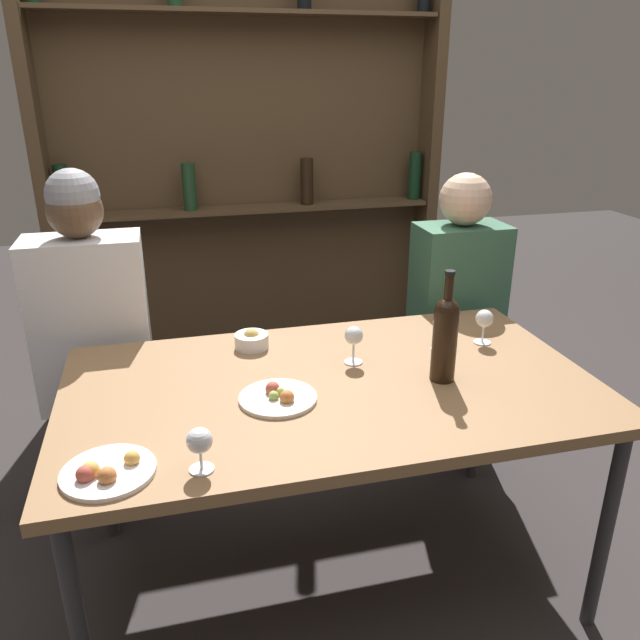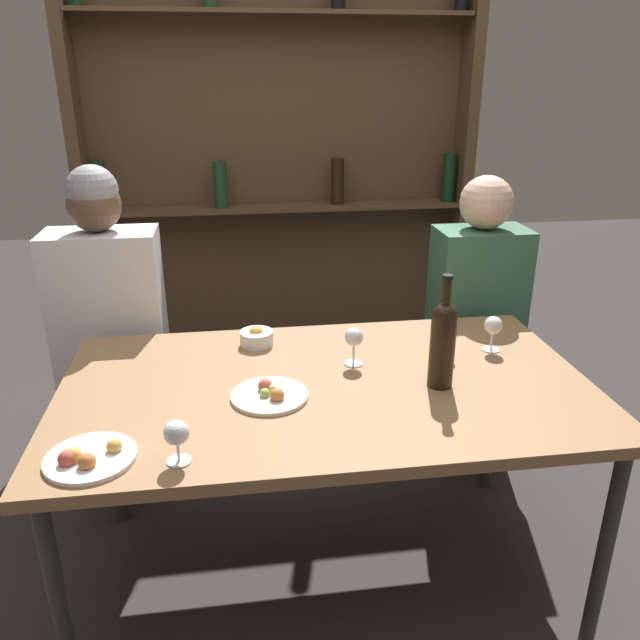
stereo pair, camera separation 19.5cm
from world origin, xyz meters
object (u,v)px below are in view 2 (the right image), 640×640
object	(u,v)px
wine_glass_2	(177,434)
wine_glass_3	(493,327)
snack_bowl	(257,337)
seated_person_right	(473,334)
wine_bottle	(443,340)
wine_glass_1	(446,331)
food_plate_0	(270,394)
seated_person_left	(113,346)
wine_glass_0	(354,339)
food_plate_1	(88,457)

from	to	relation	value
wine_glass_2	wine_glass_3	world-z (taller)	wine_glass_3
snack_bowl	seated_person_right	size ratio (longest dim) A/B	0.09
wine_bottle	seated_person_right	distance (m)	0.84
wine_glass_1	seated_person_right	bearing A→B (deg)	58.17
wine_bottle	food_plate_0	world-z (taller)	wine_bottle
wine_glass_3	seated_person_left	xyz separation A→B (m)	(-1.32, 0.47, -0.20)
wine_glass_1	wine_glass_0	bearing A→B (deg)	-175.80
food_plate_1	snack_bowl	world-z (taller)	snack_bowl
wine_glass_3	food_plate_0	xyz separation A→B (m)	(-0.76, -0.22, -0.07)
wine_glass_3	seated_person_left	size ratio (longest dim) A/B	0.09
wine_glass_0	food_plate_0	bearing A→B (deg)	-146.81
wine_bottle	seated_person_right	size ratio (longest dim) A/B	0.28
snack_bowl	seated_person_left	world-z (taller)	seated_person_left
seated_person_left	seated_person_right	xyz separation A→B (m)	(1.46, 0.00, -0.04)
snack_bowl	seated_person_right	bearing A→B (deg)	18.91
wine_glass_2	wine_glass_3	distance (m)	1.12
snack_bowl	seated_person_right	xyz separation A→B (m)	(0.91, 0.31, -0.17)
wine_glass_0	wine_glass_2	size ratio (longest dim) A/B	1.12
snack_bowl	wine_glass_3	bearing A→B (deg)	-11.39
food_plate_1	snack_bowl	bearing A→B (deg)	55.65
food_plate_0	seated_person_right	xyz separation A→B (m)	(0.90, 0.69, -0.16)
wine_glass_3	seated_person_left	distance (m)	1.42
wine_glass_1	food_plate_0	distance (m)	0.63
wine_glass_0	food_plate_0	distance (m)	0.35
wine_glass_1	wine_glass_2	world-z (taller)	wine_glass_1
wine_bottle	wine_glass_1	size ratio (longest dim) A/B	2.79
food_plate_1	snack_bowl	distance (m)	0.77
wine_glass_3	seated_person_right	distance (m)	0.54
snack_bowl	seated_person_left	xyz separation A→B (m)	(-0.54, 0.31, -0.14)
wine_bottle	food_plate_0	distance (m)	0.53
wine_glass_3	food_plate_0	distance (m)	0.80
wine_bottle	wine_glass_0	distance (m)	0.29
food_plate_0	snack_bowl	world-z (taller)	snack_bowl
wine_bottle	wine_glass_3	world-z (taller)	wine_bottle
wine_bottle	snack_bowl	world-z (taller)	wine_bottle
wine_bottle	seated_person_right	bearing A→B (deg)	60.72
wine_bottle	food_plate_1	xyz separation A→B (m)	(-0.96, -0.26, -0.14)
wine_glass_3	food_plate_1	xyz separation A→B (m)	(-1.21, -0.48, -0.07)
food_plate_0	snack_bowl	xyz separation A→B (m)	(-0.02, 0.38, 0.02)
wine_glass_2	wine_glass_3	xyz separation A→B (m)	(1.00, 0.51, 0.01)
wine_glass_3	food_plate_0	bearing A→B (deg)	-163.54
food_plate_0	wine_glass_2	bearing A→B (deg)	-129.71
wine_glass_1	seated_person_right	world-z (taller)	seated_person_right
wine_bottle	food_plate_1	distance (m)	1.01
food_plate_0	food_plate_1	size ratio (longest dim) A/B	1.02
wine_glass_1	wine_bottle	bearing A→B (deg)	-112.52
wine_bottle	food_plate_0	bearing A→B (deg)	-179.34
wine_glass_3	snack_bowl	distance (m)	0.80
wine_glass_1	food_plate_1	xyz separation A→B (m)	(-1.05, -0.46, -0.08)
wine_glass_0	food_plate_0	size ratio (longest dim) A/B	0.56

